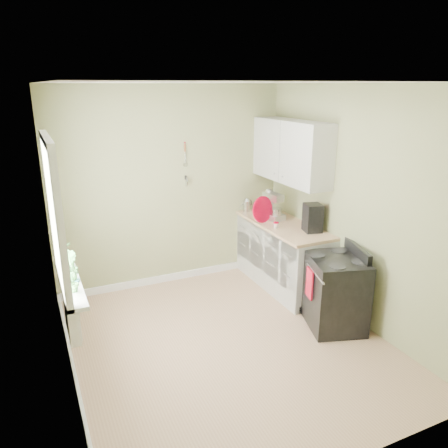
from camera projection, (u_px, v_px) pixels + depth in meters
name	position (u px, v px, depth m)	size (l,w,h in m)	color
floor	(228.00, 344.00, 4.75)	(3.20, 3.60, 0.02)	#A57C5C
ceiling	(229.00, 81.00, 3.92)	(3.20, 3.60, 0.02)	white
wall_back	(171.00, 188.00, 5.90)	(3.20, 0.02, 2.70)	#949767
wall_left	(57.00, 250.00, 3.70)	(0.02, 3.60, 2.70)	#949767
wall_right	(356.00, 207.00, 4.98)	(0.02, 3.60, 2.70)	#949767
base_cabinets	(282.00, 256.00, 6.00)	(0.60, 1.60, 0.87)	silver
countertop	(283.00, 225.00, 5.85)	(0.64, 1.60, 0.04)	tan
upper_cabinets	(291.00, 151.00, 5.70)	(0.35, 1.40, 0.80)	silver
window	(54.00, 217.00, 3.90)	(0.06, 1.14, 1.44)	white
window_sill	(71.00, 284.00, 4.14)	(0.18, 1.14, 0.04)	white
radiator	(72.00, 318.00, 4.18)	(0.12, 0.50, 0.35)	white
wall_utensils	(186.00, 171.00, 5.89)	(0.02, 0.14, 0.58)	tan
stove	(335.00, 292.00, 4.98)	(0.78, 0.82, 0.95)	black
stand_mixer	(273.00, 207.00, 5.99)	(0.25, 0.36, 0.40)	#B2B2B7
kettle	(247.00, 205.00, 6.37)	(0.19, 0.11, 0.20)	silver
coffee_maker	(312.00, 219.00, 5.47)	(0.25, 0.27, 0.36)	black
red_tray	(263.00, 210.00, 5.83)	(0.36, 0.36, 0.02)	#A4001D
jar	(276.00, 225.00, 5.65)	(0.07, 0.07, 0.08)	beige
plant_a	(73.00, 278.00, 3.89)	(0.14, 0.10, 0.28)	#36702F
plant_b	(70.00, 266.00, 4.12)	(0.16, 0.13, 0.29)	#36702F
plant_c	(66.00, 256.00, 4.38)	(0.16, 0.16, 0.28)	#36702F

